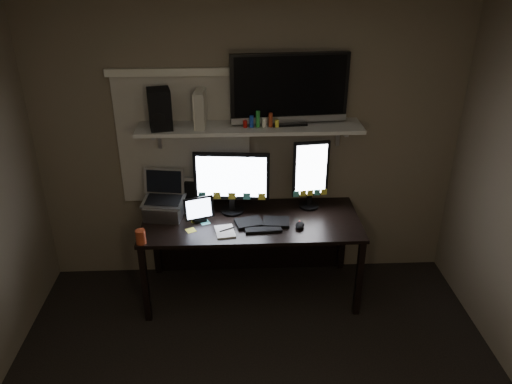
{
  "coord_description": "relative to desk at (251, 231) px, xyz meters",
  "views": [
    {
      "loc": [
        -0.13,
        -2.18,
        2.76
      ],
      "look_at": [
        0.03,
        1.25,
        1.07
      ],
      "focal_mm": 35.0,
      "sensor_mm": 36.0,
      "label": 1
    }
  ],
  "objects": [
    {
      "name": "ceiling",
      "position": [
        0.0,
        -1.55,
        1.95
      ],
      "size": [
        3.6,
        3.6,
        0.0
      ],
      "primitive_type": "plane",
      "rotation": [
        3.14,
        0.0,
        0.0
      ],
      "color": "silver",
      "rests_on": "back_wall"
    },
    {
      "name": "file_sorter",
      "position": [
        -0.45,
        0.12,
        0.31
      ],
      "size": [
        0.22,
        0.13,
        0.27
      ],
      "primitive_type": "cube",
      "rotation": [
        0.0,
        0.0,
        -0.16
      ],
      "color": "black",
      "rests_on": "desk"
    },
    {
      "name": "window_blinds",
      "position": [
        -0.55,
        0.24,
        0.75
      ],
      "size": [
        1.1,
        0.02,
        1.1
      ],
      "primitive_type": "cube",
      "color": "beige",
      "rests_on": "back_wall"
    },
    {
      "name": "mouse",
      "position": [
        0.39,
        -0.27,
        0.2
      ],
      "size": [
        0.1,
        0.13,
        0.04
      ],
      "primitive_type": "ellipsoid",
      "rotation": [
        0.0,
        0.0,
        -0.24
      ],
      "color": "black",
      "rests_on": "desk"
    },
    {
      "name": "wall_shelf",
      "position": [
        0.0,
        0.08,
        0.91
      ],
      "size": [
        1.8,
        0.35,
        0.03
      ],
      "primitive_type": "cube",
      "color": "silver",
      "rests_on": "back_wall"
    },
    {
      "name": "notepad",
      "position": [
        -0.22,
        -0.31,
        0.18
      ],
      "size": [
        0.18,
        0.23,
        0.01
      ],
      "primitive_type": "cube",
      "rotation": [
        0.0,
        0.0,
        0.17
      ],
      "color": "beige",
      "rests_on": "desk"
    },
    {
      "name": "bottles",
      "position": [
        0.09,
        0.03,
        0.99
      ],
      "size": [
        0.21,
        0.08,
        0.13
      ],
      "primitive_type": null,
      "rotation": [
        0.0,
        0.0,
        0.15
      ],
      "color": "#A50F0C",
      "rests_on": "wall_shelf"
    },
    {
      "name": "monitor_portrait",
      "position": [
        0.51,
        0.08,
        0.48
      ],
      "size": [
        0.31,
        0.09,
        0.61
      ],
      "primitive_type": "cube",
      "rotation": [
        0.0,
        0.0,
        0.12
      ],
      "color": "black",
      "rests_on": "desk"
    },
    {
      "name": "game_console",
      "position": [
        -0.39,
        0.08,
        1.07
      ],
      "size": [
        0.09,
        0.24,
        0.28
      ],
      "primitive_type": "cube",
      "rotation": [
        0.0,
        0.0,
        -0.09
      ],
      "color": "silver",
      "rests_on": "wall_shelf"
    },
    {
      "name": "tablet",
      "position": [
        -0.43,
        -0.12,
        0.28
      ],
      "size": [
        0.27,
        0.18,
        0.21
      ],
      "primitive_type": "cube",
      "rotation": [
        0.0,
        0.0,
        0.33
      ],
      "color": "black",
      "rests_on": "desk"
    },
    {
      "name": "desk",
      "position": [
        0.0,
        0.0,
        0.0
      ],
      "size": [
        1.8,
        0.75,
        0.73
      ],
      "color": "black",
      "rests_on": "floor"
    },
    {
      "name": "cup",
      "position": [
        -0.85,
        -0.45,
        0.23
      ],
      "size": [
        0.08,
        0.08,
        0.11
      ],
      "primitive_type": "cylinder",
      "rotation": [
        0.0,
        0.0,
        0.04
      ],
      "color": "#9A371C",
      "rests_on": "desk"
    },
    {
      "name": "keyboard",
      "position": [
        0.09,
        -0.2,
        0.19
      ],
      "size": [
        0.46,
        0.21,
        0.03
      ],
      "primitive_type": "cube",
      "rotation": [
        0.0,
        0.0,
        0.07
      ],
      "color": "black",
      "rests_on": "desk"
    },
    {
      "name": "sticky_notes",
      "position": [
        -0.45,
        -0.2,
        0.18
      ],
      "size": [
        0.32,
        0.24,
        0.0
      ],
      "primitive_type": null,
      "rotation": [
        0.0,
        0.0,
        0.02
      ],
      "color": "#F5EA42",
      "rests_on": "desk"
    },
    {
      "name": "laptop",
      "position": [
        -0.72,
        -0.04,
        0.37
      ],
      "size": [
        0.38,
        0.32,
        0.38
      ],
      "primitive_type": "cube",
      "rotation": [
        0.0,
        0.0,
        -0.15
      ],
      "color": "#ACADB1",
      "rests_on": "desk"
    },
    {
      "name": "speaker",
      "position": [
        -0.7,
        0.05,
        1.08
      ],
      "size": [
        0.21,
        0.24,
        0.31
      ],
      "primitive_type": "cube",
      "rotation": [
        0.0,
        0.0,
        0.21
      ],
      "color": "black",
      "rests_on": "wall_shelf"
    },
    {
      "name": "monitor_landscape",
      "position": [
        -0.16,
        0.03,
        0.45
      ],
      "size": [
        0.63,
        0.13,
        0.55
      ],
      "primitive_type": "cube",
      "rotation": [
        0.0,
        0.0,
        -0.1
      ],
      "color": "black",
      "rests_on": "desk"
    },
    {
      "name": "tv",
      "position": [
        0.31,
        0.11,
        1.21
      ],
      "size": [
        0.94,
        0.25,
        0.56
      ],
      "primitive_type": "cube",
      "rotation": [
        0.0,
        0.0,
        0.09
      ],
      "color": "black",
      "rests_on": "wall_shelf"
    },
    {
      "name": "back_wall",
      "position": [
        0.0,
        0.25,
        0.7
      ],
      "size": [
        3.6,
        0.0,
        3.6
      ],
      "primitive_type": "plane",
      "rotation": [
        1.57,
        0.0,
        0.0
      ],
      "color": "#6B614D",
      "rests_on": "floor"
    }
  ]
}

